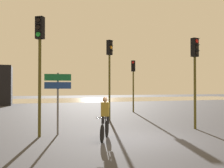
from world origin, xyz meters
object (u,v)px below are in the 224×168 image
(traffic_light_far_right, at_px, (133,76))
(traffic_light_near_left, at_px, (40,54))
(traffic_light_near_right, at_px, (195,66))
(traffic_light_center, at_px, (110,65))
(cyclist, at_px, (105,118))
(direction_sign_post, at_px, (58,92))

(traffic_light_far_right, xyz_separation_m, traffic_light_near_left, (-7.92, -8.36, 0.38))
(traffic_light_near_right, distance_m, traffic_light_near_left, 7.21)
(traffic_light_center, bearing_deg, cyclist, 35.72)
(traffic_light_center, xyz_separation_m, traffic_light_far_right, (3.58, 4.41, -0.41))
(traffic_light_far_right, bearing_deg, traffic_light_near_left, 76.52)
(traffic_light_center, bearing_deg, traffic_light_far_right, -162.72)
(traffic_light_far_right, bearing_deg, cyclist, 90.05)
(traffic_light_center, bearing_deg, direction_sign_post, 12.61)
(traffic_light_near_left, xyz_separation_m, direction_sign_post, (0.75, 0.22, -1.55))
(traffic_light_near_right, xyz_separation_m, traffic_light_far_right, (0.73, 8.79, -0.08))
(traffic_light_center, distance_m, direction_sign_post, 5.41)
(traffic_light_near_left, bearing_deg, traffic_light_far_right, -98.56)
(traffic_light_far_right, height_order, cyclist, traffic_light_far_right)
(traffic_light_center, relative_size, cyclist, 3.02)
(traffic_light_center, distance_m, cyclist, 6.23)
(traffic_light_center, distance_m, traffic_light_near_left, 5.87)
(traffic_light_far_right, relative_size, direction_sign_post, 1.63)
(traffic_light_near_left, bearing_deg, cyclist, -175.40)
(traffic_light_near_left, xyz_separation_m, cyclist, (2.33, -1.36, -2.52))
(traffic_light_center, height_order, cyclist, traffic_light_center)
(traffic_light_near_left, distance_m, direction_sign_post, 1.73)
(traffic_light_far_right, xyz_separation_m, cyclist, (-5.59, -9.72, -2.14))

